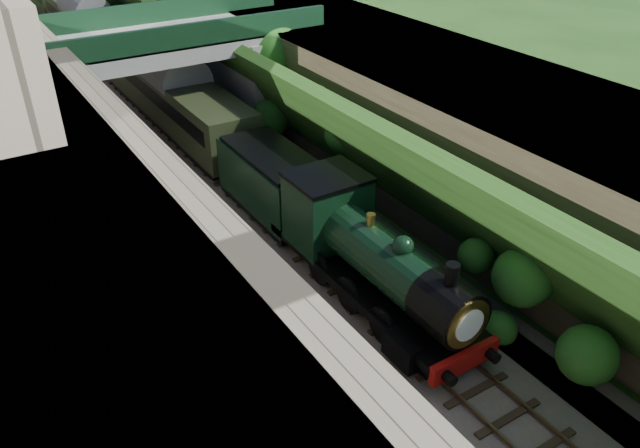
# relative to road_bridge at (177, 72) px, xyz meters

# --- Properties ---
(ground) EXTENTS (160.00, 160.00, 0.00)m
(ground) POSITION_rel_road_bridge_xyz_m (-0.94, -24.00, -4.08)
(ground) COLOR #1E4714
(ground) RESTS_ON ground
(trackbed) EXTENTS (10.00, 90.00, 0.20)m
(trackbed) POSITION_rel_road_bridge_xyz_m (-0.94, -4.00, -3.98)
(trackbed) COLOR #473F38
(trackbed) RESTS_ON ground
(retaining_wall) EXTENTS (1.00, 90.00, 7.00)m
(retaining_wall) POSITION_rel_road_bridge_xyz_m (-6.44, -4.00, -0.58)
(retaining_wall) COLOR #756B56
(retaining_wall) RESTS_ON ground
(street_plateau_right) EXTENTS (8.00, 90.00, 6.25)m
(street_plateau_right) POSITION_rel_road_bridge_xyz_m (8.56, -4.00, -0.95)
(street_plateau_right) COLOR #262628
(street_plateau_right) RESTS_ON ground
(embankment_slope) EXTENTS (4.50, 90.00, 6.36)m
(embankment_slope) POSITION_rel_road_bridge_xyz_m (3.94, -4.96, -1.50)
(embankment_slope) COLOR #1E4714
(embankment_slope) RESTS_ON ground
(track_left) EXTENTS (2.50, 90.00, 0.20)m
(track_left) POSITION_rel_road_bridge_xyz_m (-2.94, -4.00, -3.83)
(track_left) COLOR black
(track_left) RESTS_ON trackbed
(track_right) EXTENTS (2.50, 90.00, 0.20)m
(track_right) POSITION_rel_road_bridge_xyz_m (0.26, -4.00, -3.83)
(track_right) COLOR black
(track_right) RESTS_ON trackbed
(road_bridge) EXTENTS (16.00, 6.40, 7.25)m
(road_bridge) POSITION_rel_road_bridge_xyz_m (0.00, 0.00, 0.00)
(road_bridge) COLOR gray
(road_bridge) RESTS_ON ground
(tree) EXTENTS (3.60, 3.80, 6.60)m
(tree) POSITION_rel_road_bridge_xyz_m (4.97, -2.06, 0.57)
(tree) COLOR black
(tree) RESTS_ON ground
(locomotive) EXTENTS (3.10, 10.22, 3.83)m
(locomotive) POSITION_rel_road_bridge_xyz_m (0.26, -17.72, -2.18)
(locomotive) COLOR black
(locomotive) RESTS_ON trackbed
(tender) EXTENTS (2.70, 6.00, 3.05)m
(tender) POSITION_rel_road_bridge_xyz_m (0.26, -10.36, -2.46)
(tender) COLOR black
(tender) RESTS_ON trackbed
(coach_front) EXTENTS (2.90, 18.00, 3.70)m
(coach_front) POSITION_rel_road_bridge_xyz_m (0.26, 2.24, -2.03)
(coach_front) COLOR black
(coach_front) RESTS_ON trackbed
(coach_middle) EXTENTS (2.90, 18.00, 3.70)m
(coach_middle) POSITION_rel_road_bridge_xyz_m (0.26, 21.04, -2.03)
(coach_middle) COLOR black
(coach_middle) RESTS_ON trackbed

